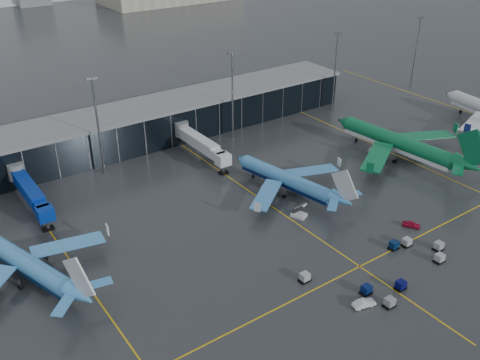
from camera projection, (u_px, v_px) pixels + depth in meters
ground at (271, 247)px, 108.68m from camera, size 600.00×600.00×0.00m
terminal_pier at (136, 126)px, 150.68m from camera, size 142.00×17.00×10.70m
jet_bridges at (30, 191)px, 119.64m from camera, size 94.00×27.50×7.20m
flood_masts at (170, 107)px, 140.62m from camera, size 203.00×0.50×25.50m
taxi_lines at (277, 210)px, 121.38m from camera, size 220.00×120.00×0.02m
airliner_arkefly at (21, 252)px, 97.26m from camera, size 42.89×45.87×11.56m
airliner_klm_near at (286, 171)px, 126.17m from camera, size 37.83×41.36×11.11m
airliner_aer_lingus at (398, 133)px, 142.37m from camera, size 43.71×48.82×14.05m
baggage_carts at (394, 267)px, 101.52m from camera, size 30.82×15.21×1.70m
mobile_airstair at (299, 214)px, 118.51m from camera, size 3.30×3.81×3.45m
service_van_red at (411, 224)px, 114.89m from camera, size 3.36×3.97×1.28m
service_van_white at (364, 303)px, 92.73m from camera, size 4.46×2.44×1.39m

